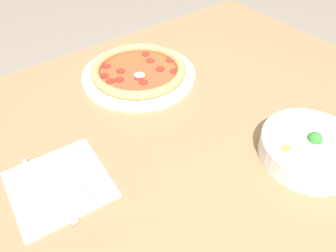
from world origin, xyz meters
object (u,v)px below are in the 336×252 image
(bowl, at_px, (310,147))
(knife, at_px, (46,186))
(pizza, at_px, (139,71))
(fork, at_px, (71,176))

(bowl, distance_m, knife, 0.58)
(pizza, distance_m, bowl, 0.52)
(pizza, xyz_separation_m, knife, (0.38, 0.23, -0.01))
(fork, bearing_deg, knife, -104.52)
(pizza, distance_m, fork, 0.40)
(bowl, distance_m, fork, 0.53)
(pizza, height_order, bowl, bowl)
(fork, height_order, knife, same)
(bowl, xyz_separation_m, fork, (0.45, -0.27, -0.03))
(fork, bearing_deg, bowl, 53.09)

